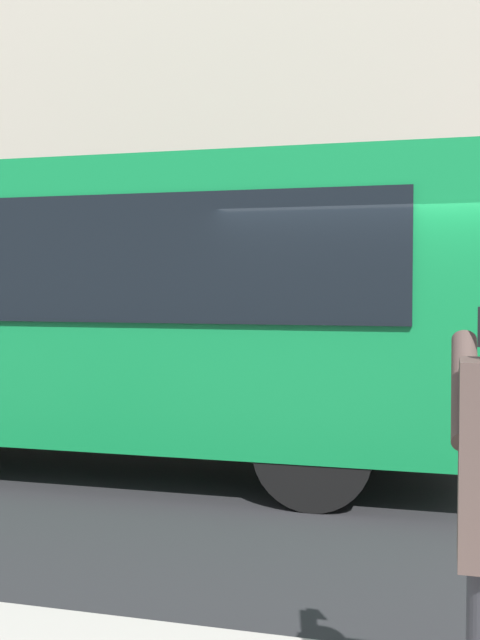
{
  "coord_description": "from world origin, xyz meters",
  "views": [
    {
      "loc": [
        -0.6,
        7.17,
        1.87
      ],
      "look_at": [
        1.46,
        -0.5,
        1.52
      ],
      "focal_mm": 43.72,
      "sensor_mm": 36.0,
      "label": 1
    }
  ],
  "objects": [
    {
      "name": "red_bus",
      "position": [
        3.49,
        -0.28,
        1.68
      ],
      "size": [
        9.05,
        2.54,
        3.08
      ],
      "color": "#0F7238",
      "rests_on": "ground_plane"
    },
    {
      "name": "building_facade_far",
      "position": [
        -0.02,
        -6.8,
        5.99
      ],
      "size": [
        28.0,
        1.55,
        12.0
      ],
      "color": "#A89E8E",
      "rests_on": "ground_plane"
    },
    {
      "name": "ground_plane",
      "position": [
        0.0,
        0.0,
        0.0
      ],
      "size": [
        60.0,
        60.0,
        0.0
      ],
      "primitive_type": "plane",
      "color": "#232326"
    }
  ]
}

